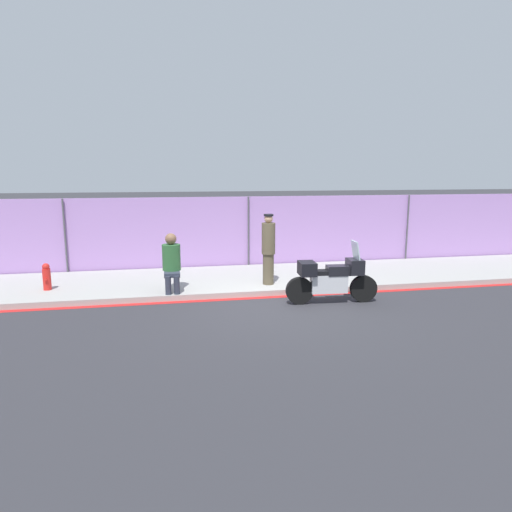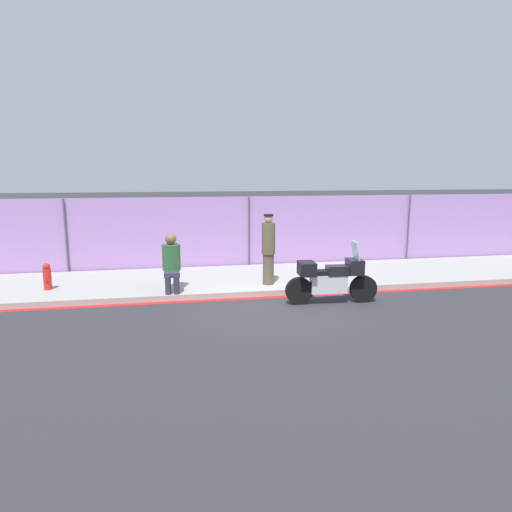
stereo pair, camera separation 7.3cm
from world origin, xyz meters
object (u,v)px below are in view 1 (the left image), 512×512
object	(u,v)px
motorcycle	(331,278)
person_seated_on_curb	(171,259)
officer_standing	(268,248)
fire_hydrant	(47,277)

from	to	relation	value
motorcycle	person_seated_on_curb	bearing A→B (deg)	163.81
officer_standing	fire_hydrant	bearing A→B (deg)	175.07
motorcycle	fire_hydrant	distance (m)	6.84
person_seated_on_curb	motorcycle	bearing A→B (deg)	-20.12
officer_standing	person_seated_on_curb	bearing A→B (deg)	-176.11
motorcycle	officer_standing	distance (m)	1.93
officer_standing	fire_hydrant	world-z (taller)	officer_standing
motorcycle	fire_hydrant	world-z (taller)	motorcycle
officer_standing	fire_hydrant	distance (m)	5.47
person_seated_on_curb	fire_hydrant	xyz separation A→B (m)	(-2.99, 0.63, -0.44)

